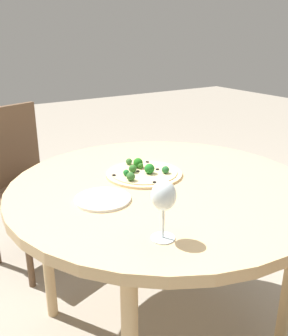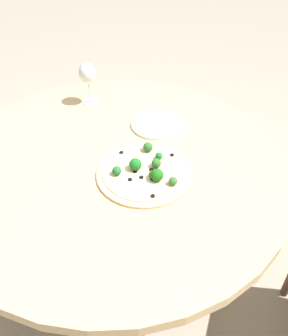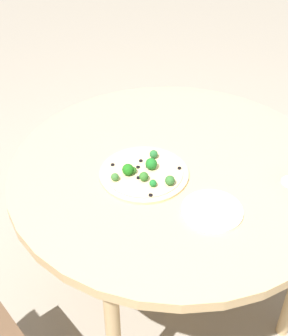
% 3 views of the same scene
% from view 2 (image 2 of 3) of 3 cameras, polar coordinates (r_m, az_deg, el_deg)
% --- Properties ---
extents(ground_plane, '(12.00, 12.00, 0.00)m').
position_cam_2_polar(ground_plane, '(1.87, -3.12, -16.58)').
color(ground_plane, gray).
extents(dining_table, '(1.20, 1.20, 0.74)m').
position_cam_2_polar(dining_table, '(1.35, -4.15, -1.07)').
color(dining_table, tan).
rests_on(dining_table, ground_plane).
extents(pizza, '(0.32, 0.32, 0.06)m').
position_cam_2_polar(pizza, '(1.25, 0.11, -0.59)').
color(pizza, '#DBBC89').
rests_on(pizza, dining_table).
extents(wine_glass, '(0.07, 0.07, 0.18)m').
position_cam_2_polar(wine_glass, '(1.59, -8.58, 13.89)').
color(wine_glass, silver).
rests_on(wine_glass, dining_table).
extents(plate_near, '(0.20, 0.20, 0.01)m').
position_cam_2_polar(plate_near, '(1.49, 1.93, 6.63)').
color(plate_near, silver).
rests_on(plate_near, dining_table).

